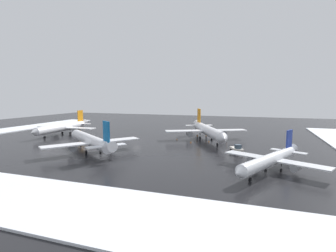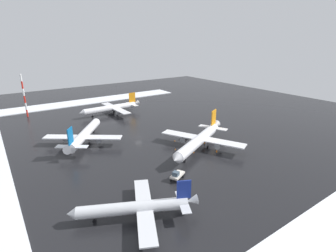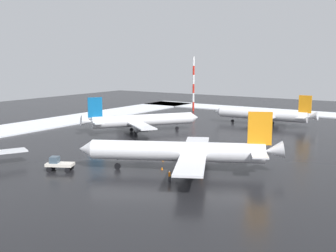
{
  "view_description": "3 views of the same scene",
  "coord_description": "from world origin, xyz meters",
  "px_view_note": "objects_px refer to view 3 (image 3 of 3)",
  "views": [
    {
      "loc": [
        38.51,
        -78.98,
        15.66
      ],
      "look_at": [
        8.52,
        7.69,
        4.87
      ],
      "focal_mm": 28.0,
      "sensor_mm": 36.0,
      "label": 1
    },
    {
      "loc": [
        81.44,
        -43.28,
        34.8
      ],
      "look_at": [
        9.52,
        6.93,
        5.47
      ],
      "focal_mm": 28.0,
      "sensor_mm": 36.0,
      "label": 2
    },
    {
      "loc": [
        81.64,
        46.84,
        18.83
      ],
      "look_at": [
        9.45,
        -0.19,
        5.18
      ],
      "focal_mm": 45.0,
      "sensor_mm": 36.0,
      "label": 3
    }
  ],
  "objects_px": {
    "pushback_tug": "(59,164)",
    "traffic_cone_wingtip_side": "(162,168)",
    "airplane_parked_portside": "(264,115)",
    "airplane_distant_tail": "(182,151)",
    "ground_crew_beside_wing": "(202,167)",
    "antenna_mast": "(194,84)",
    "traffic_cone_near_nose": "(163,160)",
    "ground_crew_mid_apron": "(169,176)",
    "airplane_parked_starboard": "(141,120)",
    "traffic_cone_mid_line": "(199,156)",
    "ground_crew_near_tug": "(200,162)"
  },
  "relations": [
    {
      "from": "pushback_tug",
      "to": "traffic_cone_wingtip_side",
      "type": "relative_size",
      "value": 9.27
    },
    {
      "from": "airplane_parked_portside",
      "to": "airplane_distant_tail",
      "type": "bearing_deg",
      "value": 94.99
    },
    {
      "from": "ground_crew_beside_wing",
      "to": "antenna_mast",
      "type": "distance_m",
      "value": 86.57
    },
    {
      "from": "traffic_cone_near_nose",
      "to": "traffic_cone_wingtip_side",
      "type": "bearing_deg",
      "value": 32.32
    },
    {
      "from": "ground_crew_beside_wing",
      "to": "ground_crew_mid_apron",
      "type": "xyz_separation_m",
      "value": [
        7.43,
        -1.62,
        0.0
      ]
    },
    {
      "from": "pushback_tug",
      "to": "antenna_mast",
      "type": "distance_m",
      "value": 89.94
    },
    {
      "from": "antenna_mast",
      "to": "traffic_cone_wingtip_side",
      "type": "xyz_separation_m",
      "value": [
        76.32,
        37.3,
        -9.65
      ]
    },
    {
      "from": "airplane_parked_starboard",
      "to": "pushback_tug",
      "type": "distance_m",
      "value": 40.27
    },
    {
      "from": "antenna_mast",
      "to": "traffic_cone_wingtip_side",
      "type": "distance_m",
      "value": 85.49
    },
    {
      "from": "airplane_parked_starboard",
      "to": "ground_crew_mid_apron",
      "type": "xyz_separation_m",
      "value": [
        33.59,
        30.67,
        -2.18
      ]
    },
    {
      "from": "traffic_cone_mid_line",
      "to": "airplane_parked_starboard",
      "type": "bearing_deg",
      "value": -122.32
    },
    {
      "from": "traffic_cone_near_nose",
      "to": "traffic_cone_wingtip_side",
      "type": "xyz_separation_m",
      "value": [
        5.38,
        3.4,
        0.0
      ]
    },
    {
      "from": "traffic_cone_near_nose",
      "to": "ground_crew_near_tug",
      "type": "bearing_deg",
      "value": 87.77
    },
    {
      "from": "pushback_tug",
      "to": "traffic_cone_near_nose",
      "type": "bearing_deg",
      "value": -151.69
    },
    {
      "from": "airplane_parked_portside",
      "to": "traffic_cone_wingtip_side",
      "type": "height_order",
      "value": "airplane_parked_portside"
    },
    {
      "from": "pushback_tug",
      "to": "ground_crew_beside_wing",
      "type": "height_order",
      "value": "pushback_tug"
    },
    {
      "from": "ground_crew_beside_wing",
      "to": "ground_crew_mid_apron",
      "type": "height_order",
      "value": "same"
    },
    {
      "from": "airplane_parked_starboard",
      "to": "pushback_tug",
      "type": "height_order",
      "value": "airplane_parked_starboard"
    },
    {
      "from": "airplane_parked_portside",
      "to": "ground_crew_near_tug",
      "type": "distance_m",
      "value": 53.12
    },
    {
      "from": "traffic_cone_wingtip_side",
      "to": "ground_crew_near_tug",
      "type": "bearing_deg",
      "value": 137.52
    },
    {
      "from": "airplane_parked_portside",
      "to": "pushback_tug",
      "type": "xyz_separation_m",
      "value": [
        67.81,
        -11.35,
        -1.74
      ]
    },
    {
      "from": "ground_crew_mid_apron",
      "to": "antenna_mast",
      "type": "bearing_deg",
      "value": -0.59
    },
    {
      "from": "ground_crew_near_tug",
      "to": "traffic_cone_wingtip_side",
      "type": "distance_m",
      "value": 6.9
    },
    {
      "from": "pushback_tug",
      "to": "ground_crew_near_tug",
      "type": "relative_size",
      "value": 2.98
    },
    {
      "from": "ground_crew_mid_apron",
      "to": "traffic_cone_near_nose",
      "type": "relative_size",
      "value": 3.11
    },
    {
      "from": "airplane_parked_starboard",
      "to": "ground_crew_beside_wing",
      "type": "height_order",
      "value": "airplane_parked_starboard"
    },
    {
      "from": "traffic_cone_wingtip_side",
      "to": "airplane_parked_portside",
      "type": "bearing_deg",
      "value": -176.99
    },
    {
      "from": "ground_crew_beside_wing",
      "to": "traffic_cone_wingtip_side",
      "type": "height_order",
      "value": "ground_crew_beside_wing"
    },
    {
      "from": "airplane_distant_tail",
      "to": "ground_crew_beside_wing",
      "type": "bearing_deg",
      "value": 172.59
    },
    {
      "from": "airplane_parked_portside",
      "to": "traffic_cone_mid_line",
      "type": "bearing_deg",
      "value": 93.47
    },
    {
      "from": "ground_crew_mid_apron",
      "to": "antenna_mast",
      "type": "xyz_separation_m",
      "value": [
        -81.54,
        -42.22,
        8.96
      ]
    },
    {
      "from": "airplane_parked_portside",
      "to": "traffic_cone_wingtip_side",
      "type": "relative_size",
      "value": 56.01
    },
    {
      "from": "traffic_cone_mid_line",
      "to": "traffic_cone_wingtip_side",
      "type": "relative_size",
      "value": 1.0
    },
    {
      "from": "airplane_parked_starboard",
      "to": "antenna_mast",
      "type": "height_order",
      "value": "antenna_mast"
    },
    {
      "from": "airplane_distant_tail",
      "to": "pushback_tug",
      "type": "distance_m",
      "value": 21.08
    },
    {
      "from": "airplane_parked_starboard",
      "to": "traffic_cone_mid_line",
      "type": "relative_size",
      "value": 49.8
    },
    {
      "from": "airplane_distant_tail",
      "to": "antenna_mast",
      "type": "xyz_separation_m",
      "value": [
        -75.22,
        -40.56,
        6.49
      ]
    },
    {
      "from": "ground_crew_near_tug",
      "to": "traffic_cone_near_nose",
      "type": "distance_m",
      "value": 8.08
    },
    {
      "from": "pushback_tug",
      "to": "ground_crew_near_tug",
      "type": "xyz_separation_m",
      "value": [
        -15.29,
        19.02,
        -0.31
      ]
    },
    {
      "from": "ground_crew_mid_apron",
      "to": "traffic_cone_near_nose",
      "type": "distance_m",
      "value": 13.5
    },
    {
      "from": "airplane_parked_starboard",
      "to": "ground_crew_beside_wing",
      "type": "bearing_deg",
      "value": -92.61
    },
    {
      "from": "airplane_parked_starboard",
      "to": "antenna_mast",
      "type": "relative_size",
      "value": 1.38
    },
    {
      "from": "airplane_distant_tail",
      "to": "ground_crew_near_tug",
      "type": "relative_size",
      "value": 19.11
    },
    {
      "from": "traffic_cone_near_nose",
      "to": "pushback_tug",
      "type": "bearing_deg",
      "value": -35.12
    },
    {
      "from": "ground_crew_mid_apron",
      "to": "traffic_cone_mid_line",
      "type": "height_order",
      "value": "ground_crew_mid_apron"
    },
    {
      "from": "pushback_tug",
      "to": "traffic_cone_mid_line",
      "type": "xyz_separation_m",
      "value": [
        -21.75,
        15.24,
        -1.01
      ]
    },
    {
      "from": "traffic_cone_mid_line",
      "to": "pushback_tug",
      "type": "bearing_deg",
      "value": -35.03
    },
    {
      "from": "pushback_tug",
      "to": "traffic_cone_mid_line",
      "type": "height_order",
      "value": "pushback_tug"
    },
    {
      "from": "airplane_distant_tail",
      "to": "ground_crew_beside_wing",
      "type": "relative_size",
      "value": 19.11
    },
    {
      "from": "airplane_parked_portside",
      "to": "traffic_cone_mid_line",
      "type": "relative_size",
      "value": 56.01
    }
  ]
}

